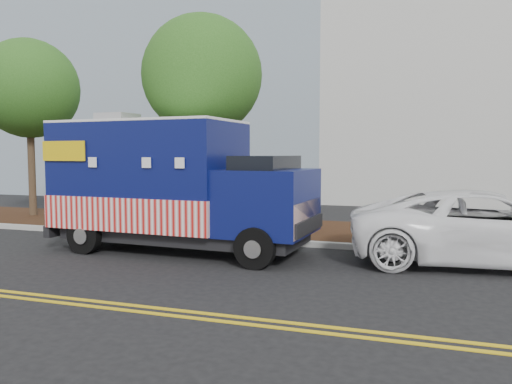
% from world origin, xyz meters
% --- Properties ---
extents(ground, '(120.00, 120.00, 0.00)m').
position_xyz_m(ground, '(0.00, 0.00, 0.00)').
color(ground, black).
rests_on(ground, ground).
extents(curb, '(120.00, 0.18, 0.15)m').
position_xyz_m(curb, '(0.00, 1.40, 0.07)').
color(curb, '#9E9E99').
rests_on(curb, ground).
extents(mulch_strip, '(120.00, 4.00, 0.15)m').
position_xyz_m(mulch_strip, '(0.00, 3.50, 0.07)').
color(mulch_strip, black).
rests_on(mulch_strip, ground).
extents(centerline_near, '(120.00, 0.10, 0.01)m').
position_xyz_m(centerline_near, '(0.00, -4.45, 0.01)').
color(centerline_near, gold).
rests_on(centerline_near, ground).
extents(centerline_far, '(120.00, 0.10, 0.01)m').
position_xyz_m(centerline_far, '(0.00, -4.70, 0.01)').
color(centerline_far, gold).
rests_on(centerline_far, ground).
extents(tree_a, '(3.58, 3.58, 6.57)m').
position_xyz_m(tree_a, '(-7.03, 3.56, 4.77)').
color(tree_a, '#38281C').
rests_on(tree_a, ground).
extents(tree_b, '(3.59, 3.59, 6.56)m').
position_xyz_m(tree_b, '(0.31, 2.61, 4.75)').
color(tree_b, '#38281C').
rests_on(tree_b, ground).
extents(sign_post, '(0.06, 0.06, 2.40)m').
position_xyz_m(sign_post, '(-1.24, 1.55, 1.20)').
color(sign_post, '#473828').
rests_on(sign_post, ground).
extents(food_truck, '(6.68, 2.80, 3.46)m').
position_xyz_m(food_truck, '(0.68, -0.18, 1.56)').
color(food_truck, black).
rests_on(food_truck, ground).
extents(white_car, '(6.08, 3.22, 1.63)m').
position_xyz_m(white_car, '(8.01, 0.55, 0.81)').
color(white_car, white).
rests_on(white_car, ground).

